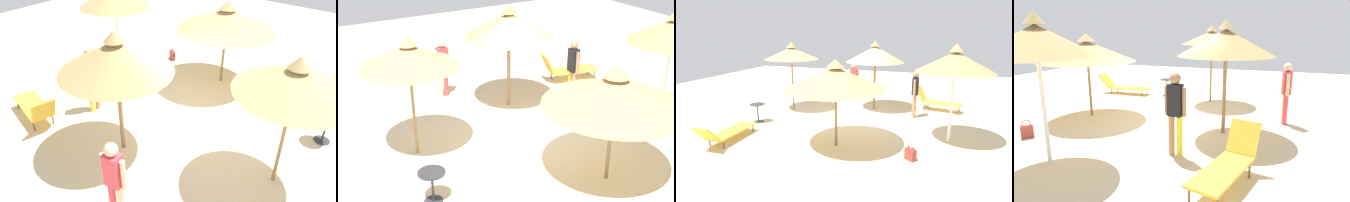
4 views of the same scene
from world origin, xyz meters
TOP-DOWN VIEW (x-y plane):
  - ground at (0.00, 0.00)m, footprint 24.00×24.00m
  - parasol_umbrella_far_left at (-2.75, 0.23)m, footprint 2.12×2.12m
  - parasol_umbrella_back at (0.36, 1.37)m, footprint 2.32×2.32m
  - parasol_umbrella_near_right at (0.23, -2.74)m, footprint 2.81×2.81m
  - parasol_umbrella_far_right at (3.27, -1.41)m, footprint 2.15×2.15m
  - lounge_chair_edge at (2.80, 1.98)m, footprint 1.86×0.96m
  - person_standing_front at (2.05, 0.74)m, footprint 0.23×0.47m
  - person_standing_center at (-0.95, 2.81)m, footprint 0.47×0.27m
  - side_table_round at (-3.14, -1.66)m, footprint 0.53×0.53m

SIDE VIEW (x-z plane):
  - ground at x=0.00m, z-range -0.10..0.00m
  - lounge_chair_edge at x=2.80m, z-range -0.05..0.87m
  - side_table_round at x=-3.14m, z-range 0.12..0.78m
  - person_standing_center at x=-0.95m, z-range 0.13..1.82m
  - person_standing_front at x=2.05m, z-range 0.13..1.87m
  - parasol_umbrella_near_right at x=0.23m, z-range 0.72..3.18m
  - parasol_umbrella_back at x=0.36m, z-range 0.86..3.65m
  - parasol_umbrella_far_left at x=-2.75m, z-range 0.93..3.67m
  - parasol_umbrella_far_right at x=3.27m, z-range 0.93..3.78m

